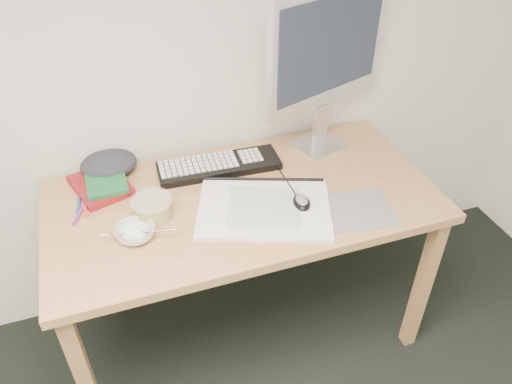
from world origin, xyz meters
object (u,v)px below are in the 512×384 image
sketchpad (264,208)px  monitor (327,52)px  desk (244,214)px  keyboard (219,166)px  rice_bowl (135,233)px

sketchpad → monitor: size_ratio=0.71×
desk → sketchpad: bearing=-62.9°
keyboard → rice_bowl: rice_bowl is taller
desk → rice_bowl: 0.42m
sketchpad → rice_bowl: 0.45m
keyboard → rice_bowl: (-0.36, -0.29, 0.01)m
keyboard → monitor: size_ratio=0.73×
rice_bowl → sketchpad: bearing=-0.2°
desk → keyboard: (-0.03, 0.20, 0.10)m
keyboard → monitor: (0.44, 0.03, 0.39)m
monitor → sketchpad: bearing=-157.5°
desk → sketchpad: (0.05, -0.09, 0.09)m
desk → rice_bowl: size_ratio=10.73×
sketchpad → monitor: 0.63m
monitor → rice_bowl: monitor is taller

